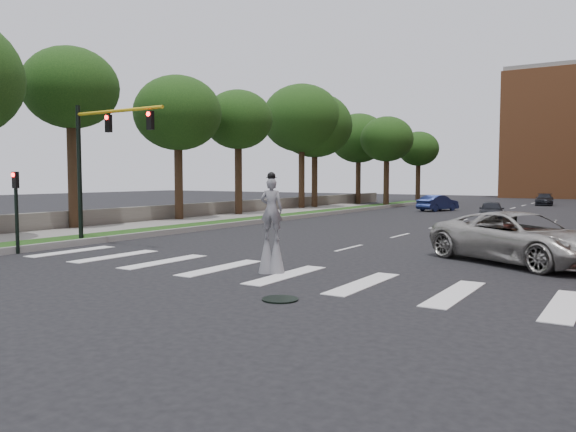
# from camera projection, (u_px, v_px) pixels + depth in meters

# --- Properties ---
(ground_plane) EXTENTS (160.00, 160.00, 0.00)m
(ground_plane) POSITION_uv_depth(u_px,v_px,m) (233.00, 276.00, 17.05)
(ground_plane) COLOR black
(ground_plane) RESTS_ON ground
(grass_median) EXTENTS (2.00, 60.00, 0.25)m
(grass_median) POSITION_uv_depth(u_px,v_px,m) (277.00, 217.00, 40.03)
(grass_median) COLOR #183A10
(grass_median) RESTS_ON ground
(median_curb) EXTENTS (0.20, 60.00, 0.28)m
(median_curb) POSITION_uv_depth(u_px,v_px,m) (290.00, 218.00, 39.47)
(median_curb) COLOR gray
(median_curb) RESTS_ON ground
(sidewalk_left) EXTENTS (4.00, 60.00, 0.18)m
(sidewalk_left) POSITION_uv_depth(u_px,v_px,m) (143.00, 226.00, 33.18)
(sidewalk_left) COLOR slate
(sidewalk_left) RESTS_ON ground
(stone_wall) EXTENTS (0.50, 56.00, 1.10)m
(stone_wall) POSITION_uv_depth(u_px,v_px,m) (233.00, 208.00, 44.61)
(stone_wall) COLOR #5D5850
(stone_wall) RESTS_ON ground
(manhole) EXTENTS (0.90, 0.90, 0.04)m
(manhole) POSITION_uv_depth(u_px,v_px,m) (280.00, 299.00, 13.76)
(manhole) COLOR black
(manhole) RESTS_ON ground
(traffic_signal) EXTENTS (5.30, 0.23, 6.20)m
(traffic_signal) POSITION_uv_depth(u_px,v_px,m) (97.00, 151.00, 24.48)
(traffic_signal) COLOR black
(traffic_signal) RESTS_ON ground
(secondary_signal) EXTENTS (0.25, 0.21, 3.23)m
(secondary_signal) POSITION_uv_depth(u_px,v_px,m) (16.00, 204.00, 21.96)
(secondary_signal) COLOR black
(secondary_signal) RESTS_ON ground
(stilt_performer) EXTENTS (0.82, 0.66, 3.18)m
(stilt_performer) POSITION_uv_depth(u_px,v_px,m) (271.00, 231.00, 17.53)
(stilt_performer) COLOR #2F1F13
(stilt_performer) RESTS_ON ground
(suv_crossing) EXTENTS (7.09, 5.80, 1.80)m
(suv_crossing) POSITION_uv_depth(u_px,v_px,m) (520.00, 238.00, 19.52)
(suv_crossing) COLOR #ACAAA3
(suv_crossing) RESTS_ON ground
(car_near) EXTENTS (2.47, 4.25, 1.36)m
(car_near) POSITION_uv_depth(u_px,v_px,m) (491.00, 211.00, 38.88)
(car_near) COLOR black
(car_near) RESTS_ON ground
(car_mid) EXTENTS (2.80, 4.53, 1.41)m
(car_mid) POSITION_uv_depth(u_px,v_px,m) (438.00, 203.00, 49.66)
(car_mid) COLOR navy
(car_mid) RESTS_ON ground
(car_far) EXTENTS (2.22, 4.45, 1.24)m
(car_far) POSITION_uv_depth(u_px,v_px,m) (544.00, 199.00, 59.58)
(car_far) COLOR black
(car_far) RESTS_ON ground
(tree_1) EXTENTS (5.28, 5.28, 10.19)m
(tree_1) POSITION_uv_depth(u_px,v_px,m) (71.00, 89.00, 31.02)
(tree_1) COLOR #2F1F13
(tree_1) RESTS_ON ground
(tree_2) EXTENTS (5.87, 5.87, 9.78)m
(tree_2) POSITION_uv_depth(u_px,v_px,m) (178.00, 114.00, 37.50)
(tree_2) COLOR #2F1F13
(tree_2) RESTS_ON ground
(tree_3) EXTENTS (5.28, 5.28, 9.61)m
(tree_3) POSITION_uv_depth(u_px,v_px,m) (238.00, 120.00, 42.61)
(tree_3) COLOR #2F1F13
(tree_3) RESTS_ON ground
(tree_4) EXTENTS (7.28, 7.28, 11.46)m
(tree_4) POSITION_uv_depth(u_px,v_px,m) (302.00, 119.00, 51.18)
(tree_4) COLOR #2F1F13
(tree_4) RESTS_ON ground
(tree_5) EXTENTS (6.43, 6.43, 10.05)m
(tree_5) POSITION_uv_depth(u_px,v_px,m) (359.00, 139.00, 62.38)
(tree_5) COLOR #2F1F13
(tree_5) RESTS_ON ground
(tree_6) EXTENTS (5.26, 5.26, 9.01)m
(tree_6) POSITION_uv_depth(u_px,v_px,m) (387.00, 140.00, 55.70)
(tree_6) COLOR #2F1F13
(tree_6) RESTS_ON ground
(tree_7) EXTENTS (4.83, 4.83, 8.42)m
(tree_7) POSITION_uv_depth(u_px,v_px,m) (418.00, 149.00, 66.83)
(tree_7) COLOR #2F1F13
(tree_7) RESTS_ON ground
(tree_8) EXTENTS (7.08, 7.08, 10.85)m
(tree_8) POSITION_uv_depth(u_px,v_px,m) (315.00, 126.00, 52.49)
(tree_8) COLOR #2F1F13
(tree_8) RESTS_ON ground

